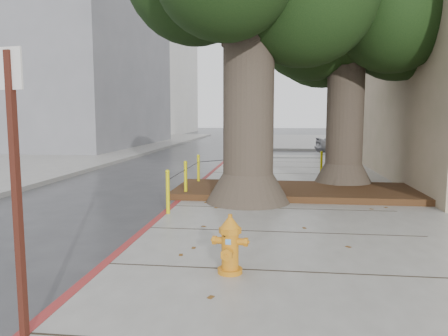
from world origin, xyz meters
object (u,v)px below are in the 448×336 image
at_px(signpost, 16,178).
at_px(car_silver, 351,143).
at_px(fire_hydrant, 230,245).
at_px(car_red, 416,146).
at_px(car_dark, 83,141).

bearing_deg(signpost, car_silver, 83.51).
bearing_deg(fire_hydrant, signpost, -126.49).
height_order(car_silver, car_red, car_silver).
bearing_deg(car_red, fire_hydrant, 156.39).
height_order(signpost, car_red, signpost).
relative_size(fire_hydrant, signpost, 0.30).
distance_m(signpost, car_silver, 22.72).
relative_size(car_silver, car_dark, 1.04).
height_order(car_red, car_dark, same).
distance_m(fire_hydrant, car_dark, 25.30).
distance_m(car_red, car_dark, 20.63).
xyz_separation_m(fire_hydrant, car_red, (8.19, 19.65, 0.02)).
height_order(fire_hydrant, car_red, car_red).
relative_size(signpost, car_silver, 0.67).
distance_m(fire_hydrant, car_silver, 20.41).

